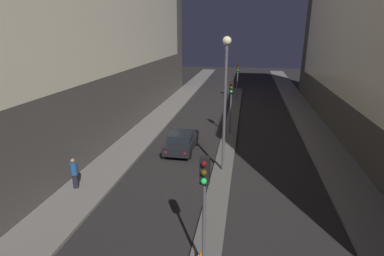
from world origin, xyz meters
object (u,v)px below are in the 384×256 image
street_lamp (225,87)px  pedestrian_on_left_sidewalk (74,173)px  traffic_light_near (204,189)px  car_left_lane (182,141)px  traffic_light_mid (231,96)px  traffic_light_far (238,73)px

street_lamp → pedestrian_on_left_sidewalk: street_lamp is taller
traffic_light_near → street_lamp: street_lamp is taller
street_lamp → car_left_lane: bearing=138.7°
traffic_light_near → car_left_lane: size_ratio=1.06×
traffic_light_mid → street_lamp: (0.00, -6.68, 1.90)m
street_lamp → pedestrian_on_left_sidewalk: 9.33m
traffic_light_far → pedestrian_on_left_sidewalk: 25.07m
street_lamp → traffic_light_near: bearing=-90.0°
traffic_light_mid → street_lamp: 6.94m
traffic_light_mid → car_left_lane: bearing=-128.7°
traffic_light_mid → car_left_lane: size_ratio=1.06×
traffic_light_far → car_left_lane: 17.88m
traffic_light_mid → traffic_light_near: bearing=-90.0°
traffic_light_far → pedestrian_on_left_sidewalk: traffic_light_far is taller
street_lamp → pedestrian_on_left_sidewalk: bearing=-154.2°
traffic_light_near → pedestrian_on_left_sidewalk: 9.00m
traffic_light_near → traffic_light_mid: 14.70m
traffic_light_mid → traffic_light_far: same height
traffic_light_mid → pedestrian_on_left_sidewalk: bearing=-126.1°
street_lamp → car_left_lane: street_lamp is taller
car_left_lane → traffic_light_mid: bearing=51.3°
traffic_light_near → street_lamp: (0.00, 8.03, 1.90)m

